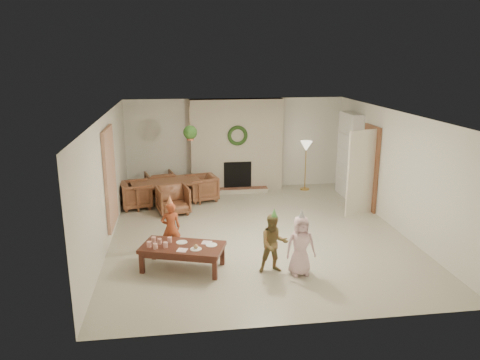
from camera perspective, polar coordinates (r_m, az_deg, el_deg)
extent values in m
plane|color=#B7B29E|center=(9.85, 2.06, -6.45)|extent=(7.00, 7.00, 0.00)
plane|color=white|center=(9.23, 2.20, 8.14)|extent=(7.00, 7.00, 0.00)
plane|color=silver|center=(12.84, -0.55, 4.50)|extent=(7.00, 0.00, 7.00)
plane|color=silver|center=(6.21, 7.69, -7.47)|extent=(7.00, 0.00, 7.00)
plane|color=silver|center=(9.43, -16.13, -0.04)|extent=(0.00, 7.00, 7.00)
plane|color=silver|center=(10.39, 18.66, 1.14)|extent=(0.00, 7.00, 7.00)
cube|color=#4E1415|center=(12.64, -0.43, 4.33)|extent=(2.50, 0.40, 2.50)
cube|color=#5D2719|center=(12.59, -0.22, -1.29)|extent=(1.60, 0.30, 0.12)
cube|color=black|center=(12.65, -0.32, 0.62)|extent=(0.75, 0.12, 0.75)
torus|color=#1C3B16|center=(12.37, -0.30, 5.50)|extent=(0.54, 0.10, 0.54)
cylinder|color=gold|center=(13.02, 7.98, -1.10)|extent=(0.26, 0.26, 0.03)
cylinder|color=gold|center=(12.86, 8.08, 1.57)|extent=(0.03, 0.03, 1.23)
cone|color=beige|center=(12.73, 8.18, 4.16)|extent=(0.33, 0.33, 0.27)
cube|color=white|center=(12.41, 13.31, 3.01)|extent=(0.30, 1.00, 2.20)
cube|color=white|center=(12.55, 13.05, 0.11)|extent=(0.30, 0.92, 0.03)
cube|color=white|center=(12.46, 13.16, 1.89)|extent=(0.30, 0.92, 0.03)
cube|color=white|center=(12.38, 13.27, 3.69)|extent=(0.30, 0.92, 0.03)
cube|color=white|center=(12.30, 13.38, 5.51)|extent=(0.30, 0.92, 0.03)
cube|color=maroon|center=(12.38, 13.24, 0.55)|extent=(0.20, 0.40, 0.24)
cube|color=#235380|center=(12.47, 13.03, 2.56)|extent=(0.20, 0.44, 0.24)
cube|color=#AD7025|center=(12.25, 13.38, 4.19)|extent=(0.20, 0.36, 0.22)
cube|color=brown|center=(11.48, 15.78, 1.47)|extent=(0.05, 0.86, 2.04)
cube|color=beige|center=(11.00, 14.73, 0.85)|extent=(0.77, 0.32, 2.00)
cube|color=beige|center=(9.62, -15.74, 0.28)|extent=(0.06, 1.20, 2.00)
imported|color=brown|center=(11.69, -9.09, -1.57)|extent=(1.87, 1.31, 0.60)
imported|color=brown|center=(10.98, -8.26, -2.46)|extent=(0.85, 0.87, 0.66)
imported|color=brown|center=(12.39, -9.84, -0.50)|extent=(0.85, 0.87, 0.66)
imported|color=brown|center=(11.56, -12.71, -1.79)|extent=(0.87, 0.85, 0.66)
imported|color=brown|center=(11.90, -4.71, -0.97)|extent=(0.87, 0.85, 0.66)
cylinder|color=tan|center=(10.62, -6.20, 7.09)|extent=(0.01, 0.01, 0.70)
cylinder|color=brown|center=(10.68, -6.15, 5.23)|extent=(0.16, 0.16, 0.12)
sphere|color=#1E4316|center=(10.66, -6.17, 5.87)|extent=(0.32, 0.32, 0.32)
cube|color=#4D2419|center=(8.15, -7.11, -8.24)|extent=(1.57, 1.12, 0.07)
cube|color=#4D2419|center=(8.18, -7.09, -8.73)|extent=(1.43, 0.98, 0.09)
cube|color=#4D2419|center=(8.21, -12.02, -9.99)|extent=(0.10, 0.10, 0.37)
cube|color=#4D2419|center=(7.83, -3.12, -10.93)|extent=(0.10, 0.10, 0.37)
cube|color=#4D2419|center=(8.69, -10.57, -8.43)|extent=(0.10, 0.10, 0.37)
cube|color=#4D2419|center=(8.34, -2.18, -9.22)|extent=(0.10, 0.10, 0.37)
cylinder|color=white|center=(8.16, -11.16, -7.80)|extent=(0.10, 0.10, 0.10)
cylinder|color=white|center=(8.34, -10.61, -7.23)|extent=(0.10, 0.10, 0.10)
cylinder|color=white|center=(8.06, -10.43, -8.03)|extent=(0.10, 0.10, 0.10)
cylinder|color=white|center=(8.25, -9.89, -7.45)|extent=(0.10, 0.10, 0.10)
cylinder|color=white|center=(8.09, -9.19, -7.90)|extent=(0.10, 0.10, 0.10)
cylinder|color=white|center=(8.28, -8.68, -7.32)|extent=(0.10, 0.10, 0.10)
cylinder|color=white|center=(8.27, -7.20, -7.62)|extent=(0.25, 0.25, 0.01)
cylinder|color=white|center=(7.97, -5.46, -8.47)|extent=(0.25, 0.25, 0.01)
cylinder|color=white|center=(8.11, -3.54, -8.00)|extent=(0.25, 0.25, 0.01)
sphere|color=tan|center=(7.95, -5.47, -8.19)|extent=(0.10, 0.10, 0.08)
cube|color=#F9B7D1|center=(7.95, -7.16, -8.59)|extent=(0.21, 0.21, 0.01)
cube|color=#F9B7D1|center=(8.21, -4.14, -7.71)|extent=(0.21, 0.21, 0.01)
imported|color=#9E4021|center=(8.77, -8.54, -5.89)|extent=(0.40, 0.30, 1.00)
cone|color=gold|center=(8.59, -8.68, -2.51)|extent=(0.16, 0.16, 0.19)
imported|color=#9C482A|center=(7.97, 4.18, -7.85)|extent=(0.50, 0.39, 1.03)
cone|color=#53AB49|center=(7.77, 4.26, -4.09)|extent=(0.16, 0.16, 0.17)
imported|color=#EEBECA|center=(7.93, 7.49, -8.03)|extent=(0.51, 0.34, 1.04)
cone|color=silver|center=(7.73, 7.63, -4.20)|extent=(0.15, 0.15, 0.19)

